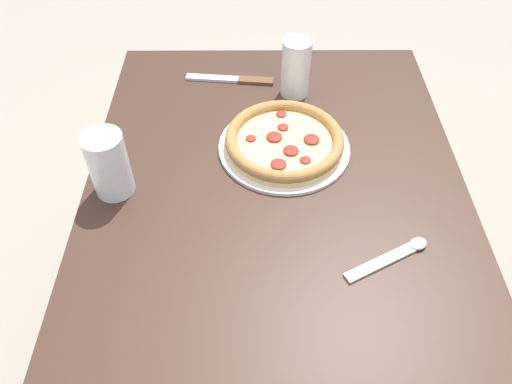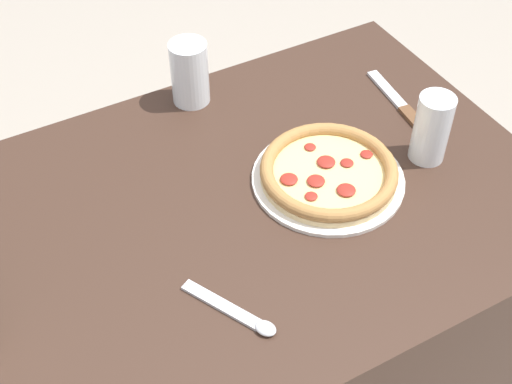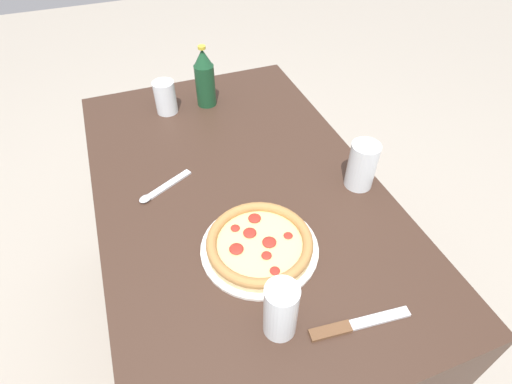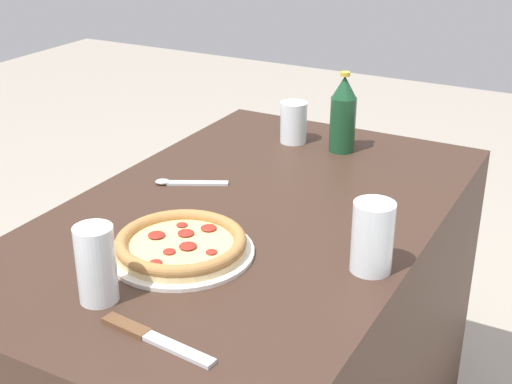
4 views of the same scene
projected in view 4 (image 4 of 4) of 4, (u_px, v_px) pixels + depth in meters
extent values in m
cube|color=#3D281E|center=(250.00, 356.00, 1.70)|extent=(1.25, 0.76, 0.77)
cylinder|color=silver|center=(181.00, 252.00, 1.37)|extent=(0.28, 0.28, 0.01)
cylinder|color=#E5C689|center=(181.00, 248.00, 1.36)|extent=(0.25, 0.25, 0.01)
cylinder|color=#EACC7F|center=(181.00, 244.00, 1.36)|extent=(0.22, 0.22, 0.00)
torus|color=#AD7A42|center=(181.00, 241.00, 1.36)|extent=(0.25, 0.25, 0.02)
ellipsoid|color=maroon|center=(182.00, 225.00, 1.42)|extent=(0.02, 0.02, 0.01)
ellipsoid|color=maroon|center=(156.00, 235.00, 1.38)|extent=(0.03, 0.03, 0.01)
ellipsoid|color=maroon|center=(186.00, 245.00, 1.34)|extent=(0.03, 0.03, 0.01)
ellipsoid|color=maroon|center=(156.00, 262.00, 1.29)|extent=(0.02, 0.02, 0.01)
ellipsoid|color=maroon|center=(186.00, 233.00, 1.39)|extent=(0.03, 0.03, 0.01)
ellipsoid|color=maroon|center=(209.00, 228.00, 1.41)|extent=(0.03, 0.03, 0.01)
ellipsoid|color=maroon|center=(211.00, 252.00, 1.32)|extent=(0.02, 0.02, 0.00)
ellipsoid|color=maroon|center=(169.00, 251.00, 1.32)|extent=(0.02, 0.02, 0.01)
cylinder|color=white|center=(373.00, 237.00, 1.29)|extent=(0.08, 0.08, 0.14)
cylinder|color=silver|center=(372.00, 241.00, 1.29)|extent=(0.06, 0.06, 0.11)
cylinder|color=white|center=(294.00, 122.00, 1.92)|extent=(0.07, 0.07, 0.11)
cylinder|color=#F4A323|center=(293.00, 127.00, 1.92)|extent=(0.06, 0.06, 0.08)
cylinder|color=white|center=(96.00, 264.00, 1.19)|extent=(0.07, 0.07, 0.14)
cylinder|color=maroon|center=(97.00, 274.00, 1.20)|extent=(0.06, 0.06, 0.10)
cylinder|color=#194728|center=(343.00, 124.00, 1.85)|extent=(0.07, 0.07, 0.14)
cone|color=#194728|center=(345.00, 87.00, 1.81)|extent=(0.06, 0.06, 0.06)
cylinder|color=gold|center=(345.00, 74.00, 1.79)|extent=(0.03, 0.03, 0.01)
cube|color=brown|center=(126.00, 326.00, 1.14)|extent=(0.03, 0.09, 0.01)
cube|color=silver|center=(179.00, 349.00, 1.09)|extent=(0.04, 0.13, 0.01)
cube|color=silver|center=(198.00, 183.00, 1.67)|extent=(0.08, 0.14, 0.01)
ellipsoid|color=silver|center=(163.00, 182.00, 1.67)|extent=(0.04, 0.04, 0.01)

